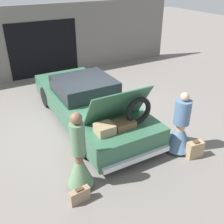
{
  "coord_description": "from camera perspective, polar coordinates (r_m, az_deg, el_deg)",
  "views": [
    {
      "loc": [
        -2.7,
        -6.21,
        3.93
      ],
      "look_at": [
        0.0,
        -1.35,
        0.9
      ],
      "focal_mm": 42.0,
      "sensor_mm": 36.0,
      "label": 1
    }
  ],
  "objects": [
    {
      "name": "suitcase_beside_left_person",
      "position": [
        5.27,
        -7.05,
        -17.59
      ],
      "size": [
        0.42,
        0.17,
        0.32
      ],
      "color": "#8C7259",
      "rests_on": "ground_plane"
    },
    {
      "name": "garage_wall_back",
      "position": [
        11.21,
        -14.85,
        14.56
      ],
      "size": [
        12.0,
        0.14,
        2.8
      ],
      "color": "slate",
      "rests_on": "ground_plane"
    },
    {
      "name": "person_left",
      "position": [
        5.26,
        -7.13,
        -10.68
      ],
      "size": [
        0.55,
        0.55,
        1.71
      ],
      "rotation": [
        0.0,
        0.0,
        -1.36
      ],
      "color": "brown",
      "rests_on": "ground_plane"
    },
    {
      "name": "ground_plane",
      "position": [
        7.83,
        -4.83,
        -1.67
      ],
      "size": [
        40.0,
        40.0,
        0.0
      ],
      "primitive_type": "plane",
      "color": "slate"
    },
    {
      "name": "person_right",
      "position": [
        6.5,
        14.57,
        -3.94
      ],
      "size": [
        0.71,
        0.71,
        1.54
      ],
      "rotation": [
        0.0,
        0.0,
        1.78
      ],
      "color": "tan",
      "rests_on": "ground_plane"
    },
    {
      "name": "suitcase_beside_right_person",
      "position": [
        6.53,
        17.59,
        -7.78
      ],
      "size": [
        0.41,
        0.24,
        0.44
      ],
      "color": "#9E8460",
      "rests_on": "ground_plane"
    },
    {
      "name": "car",
      "position": [
        7.57,
        -4.98,
        1.96
      ],
      "size": [
        1.86,
        5.02,
        1.64
      ],
      "color": "#336047",
      "rests_on": "ground_plane"
    }
  ]
}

